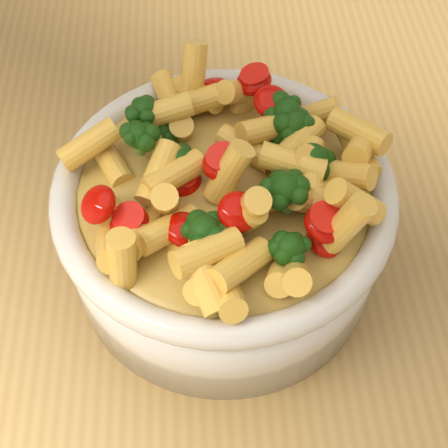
{
  "coord_description": "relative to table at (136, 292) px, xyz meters",
  "views": [
    {
      "loc": [
        0.07,
        -0.34,
        1.39
      ],
      "look_at": [
        0.09,
        -0.03,
        0.96
      ],
      "focal_mm": 50.0,
      "sensor_mm": 36.0,
      "label": 1
    }
  ],
  "objects": [
    {
      "name": "pasta_salad",
      "position": [
        0.09,
        -0.03,
        0.23
      ],
      "size": [
        0.22,
        0.22,
        0.05
      ],
      "color": "#FDBF50",
      "rests_on": "serving_bowl"
    },
    {
      "name": "table",
      "position": [
        0.0,
        0.0,
        0.0
      ],
      "size": [
        1.2,
        0.8,
        0.9
      ],
      "color": "#A37F46",
      "rests_on": "ground"
    },
    {
      "name": "serving_bowl",
      "position": [
        0.09,
        -0.03,
        0.16
      ],
      "size": [
        0.27,
        0.27,
        0.12
      ],
      "color": "silver",
      "rests_on": "table"
    }
  ]
}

